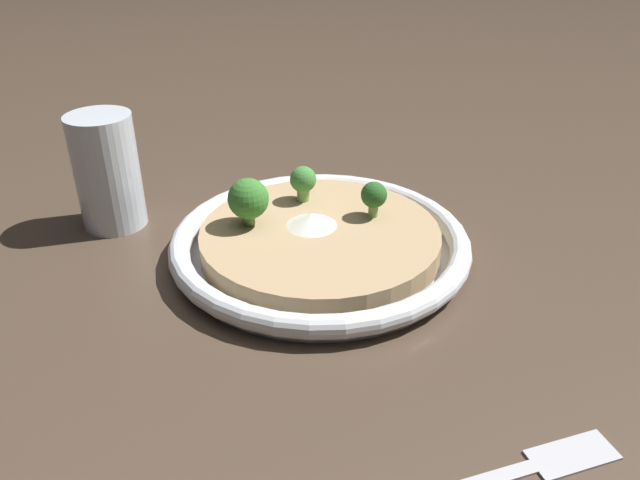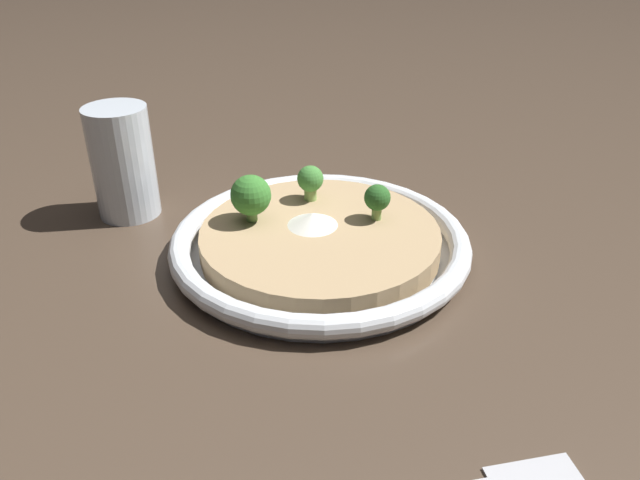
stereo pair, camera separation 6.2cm
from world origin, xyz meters
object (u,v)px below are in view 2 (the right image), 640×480
object	(u,v)px
risotto_bowl	(320,242)
broccoli_front_right	(377,199)
broccoli_right	(310,180)
drinking_glass	(123,162)
broccoli_back_right	(251,196)

from	to	relation	value
risotto_bowl	broccoli_front_right	size ratio (longest dim) A/B	7.95
risotto_bowl	broccoli_right	size ratio (longest dim) A/B	7.77
broccoli_front_right	broccoli_right	size ratio (longest dim) A/B	0.98
broccoli_right	drinking_glass	size ratio (longest dim) A/B	0.31
risotto_bowl	broccoli_front_right	distance (m)	0.07
risotto_bowl	drinking_glass	distance (m)	0.24
risotto_bowl	broccoli_front_right	world-z (taller)	broccoli_front_right
broccoli_back_right	broccoli_right	xyz separation A→B (m)	(0.05, -0.06, -0.01)
risotto_bowl	broccoli_front_right	xyz separation A→B (m)	(0.02, -0.06, 0.04)
broccoli_front_right	drinking_glass	xyz separation A→B (m)	(0.08, 0.27, 0.01)
broccoli_front_right	broccoli_right	distance (m)	0.08
broccoli_front_right	risotto_bowl	bearing A→B (deg)	109.74
risotto_bowl	broccoli_right	xyz separation A→B (m)	(0.07, 0.01, 0.04)
broccoli_back_right	broccoli_front_right	bearing A→B (deg)	-89.77
drinking_glass	broccoli_back_right	bearing A→B (deg)	-118.56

